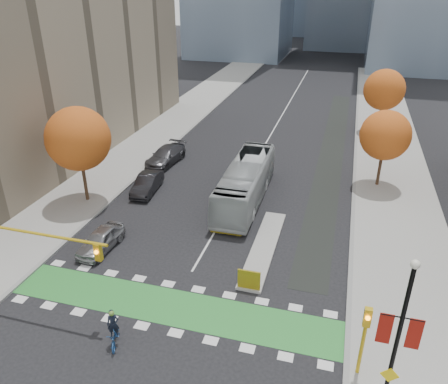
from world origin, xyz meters
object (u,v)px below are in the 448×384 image
Objects in this scene: hazard_board at (249,280)px; tree_east_far at (384,90)px; traffic_signal_east at (365,332)px; banner_lamppost at (398,337)px; parked_car_c at (166,156)px; bus at (246,182)px; tree_east_near at (385,135)px; traffic_signal_west at (20,247)px; cyclist at (114,333)px; tree_west at (78,139)px; parked_car_b at (147,184)px; parked_car_a at (101,240)px.

tree_east_far is at bearing 75.88° from hazard_board.
banner_lamppost is at bearing -63.39° from traffic_signal_east.
bus is at bearing -24.08° from parked_car_c.
traffic_signal_east is at bearing -93.81° from tree_east_near.
banner_lamppost reaches higher than hazard_board.
parked_car_c is (-20.78, -0.39, -4.03)m from tree_east_near.
banner_lamppost is at bearing -5.86° from traffic_signal_west.
cyclist is 0.38× the size of parked_car_c.
tree_east_near is at bearing -91.79° from tree_east_far.
cyclist is at bearing 177.61° from banner_lamppost.
traffic_signal_east is (22.50, -12.51, -2.88)m from tree_west.
hazard_board is at bearing -104.12° from tree_east_far.
hazard_board is 0.64× the size of cyclist.
hazard_board is 35.13m from tree_east_far.
hazard_board is 0.17× the size of tree_west.
parked_car_b is at bearing 137.73° from banner_lamppost.
tree_east_near reaches higher than traffic_signal_east.
bus is at bearing -150.65° from tree_east_near.
bus is (-11.49, -22.18, -3.51)m from tree_east_far.
hazard_board is 19.93m from tree_east_near.
cyclist reaches higher than hazard_board.
parked_car_b is (4.21, 3.03, -4.83)m from tree_west.
tree_west is at bearing 148.32° from banner_lamppost.
parked_car_c is at bearing 84.52° from cyclist.
parked_car_c is (-19.28, 22.12, -1.90)m from traffic_signal_east.
traffic_signal_west is 1.93× the size of parked_car_a.
hazard_board is at bearing 24.80° from cyclist.
parked_car_a is (-11.03, 1.53, -0.05)m from hazard_board.
tree_east_far is at bearing 48.29° from cyclist.
traffic_signal_west is 1.03× the size of banner_lamppost.
tree_west reaches higher than bus.
tree_east_far is 40.52m from banner_lamppost.
tree_east_far reaches higher than traffic_signal_east.
tree_west reaches higher than hazard_board.
tree_east_near is at bearing 38.05° from cyclist.
tree_west reaches higher than traffic_signal_east.
bus is (2.77, 17.77, 1.00)m from cyclist.
cyclist is at bearing -99.52° from bus.
banner_lamppost reaches higher than cyclist.
parked_car_b is at bearing 97.18° from parked_car_a.
parked_car_c reaches higher than parked_car_b.
tree_east_near is 0.85× the size of banner_lamppost.
hazard_board is 0.16× the size of traffic_signal_west.
tree_west is (-16.00, 7.80, 4.82)m from hazard_board.
cyclist is at bearing -53.73° from tree_west.
parked_car_b is at bearing 87.47° from cyclist.
parked_car_a is at bearing -121.18° from tree_east_far.
hazard_board is 0.11× the size of bus.
traffic_signal_east reaches higher than parked_car_a.
traffic_signal_west reaches higher than bus.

